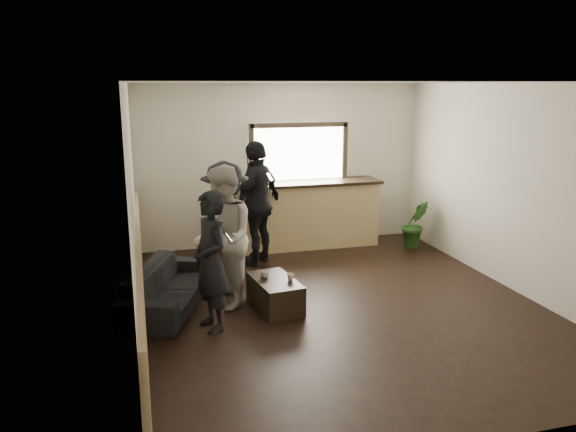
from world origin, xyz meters
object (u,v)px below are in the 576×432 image
object	(u,v)px
cup_a	(265,274)
person_a	(211,261)
coffee_table	(275,294)
person_d	(258,203)
cup_b	(290,277)
person_b	(223,238)
person_c	(226,225)
sofa	(168,286)
bar_counter	(303,210)
potted_plant	(415,224)

from	to	relation	value
cup_a	person_a	size ratio (longest dim) A/B	0.07
person_a	coffee_table	bearing A→B (deg)	97.46
person_d	person_a	bearing A→B (deg)	19.78
cup_a	cup_b	size ratio (longest dim) A/B	1.27
person_a	person_b	bearing A→B (deg)	141.79
cup_b	person_c	world-z (taller)	person_c
person_a	person_b	distance (m)	0.70
coffee_table	person_b	xyz separation A→B (m)	(-0.60, 0.26, 0.71)
coffee_table	person_c	size ratio (longest dim) A/B	0.49
cup_a	person_b	world-z (taller)	person_b
sofa	cup_a	size ratio (longest dim) A/B	16.06
bar_counter	cup_a	bearing A→B (deg)	-116.60
person_a	cup_b	bearing A→B (deg)	89.44
bar_counter	person_a	xyz separation A→B (m)	(-1.99, -2.99, 0.17)
bar_counter	sofa	distance (m)	3.30
sofa	person_b	xyz separation A→B (m)	(0.70, -0.14, 0.63)
cup_a	person_b	size ratio (longest dim) A/B	0.06
cup_b	person_a	world-z (taller)	person_a
potted_plant	person_d	world-z (taller)	person_d
bar_counter	coffee_table	bearing A→B (deg)	-113.68
bar_counter	person_b	xyz separation A→B (m)	(-1.74, -2.34, 0.26)
sofa	person_a	size ratio (longest dim) A/B	1.14
potted_plant	person_a	size ratio (longest dim) A/B	0.51
potted_plant	person_d	distance (m)	2.86
cup_a	bar_counter	bearing A→B (deg)	63.40
bar_counter	person_c	bearing A→B (deg)	-134.34
cup_b	person_a	bearing A→B (deg)	-163.02
person_b	sofa	bearing A→B (deg)	-107.36
sofa	potted_plant	bearing A→B (deg)	-48.39
sofa	cup_b	xyz separation A→B (m)	(1.48, -0.48, 0.15)
sofa	cup_b	distance (m)	1.56
bar_counter	person_d	bearing A→B (deg)	-142.19
sofa	bar_counter	bearing A→B (deg)	-26.82
bar_counter	potted_plant	bearing A→B (deg)	-17.85
coffee_table	person_d	bearing A→B (deg)	84.24
bar_counter	person_a	distance (m)	3.60
coffee_table	sofa	bearing A→B (deg)	162.81
person_a	person_c	bearing A→B (deg)	146.48
person_b	person_c	size ratio (longest dim) A/B	1.03
person_d	sofa	bearing A→B (deg)	-1.07
person_b	person_c	world-z (taller)	person_b
sofa	person_b	world-z (taller)	person_b
person_d	cup_a	bearing A→B (deg)	34.88
bar_counter	cup_b	world-z (taller)	bar_counter
sofa	cup_b	size ratio (longest dim) A/B	20.44
potted_plant	bar_counter	bearing A→B (deg)	162.15
coffee_table	cup_a	size ratio (longest dim) A/B	7.43
sofa	cup_b	world-z (taller)	sofa
bar_counter	sofa	bearing A→B (deg)	-137.94
sofa	cup_a	xyz separation A→B (m)	(1.19, -0.29, 0.16)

